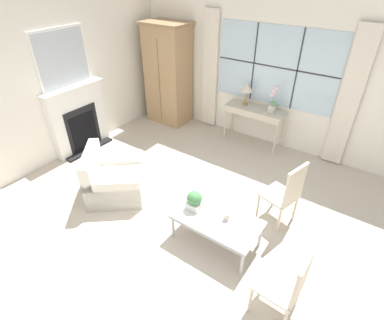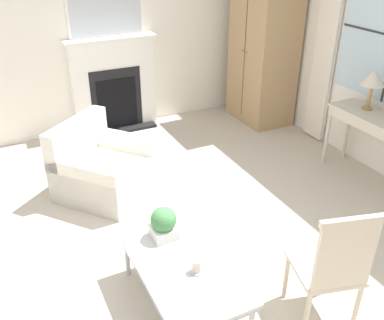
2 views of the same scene
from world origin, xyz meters
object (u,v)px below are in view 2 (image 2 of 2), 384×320
at_px(armoire, 264,47).
at_px(console_table, 379,126).
at_px(armchair_upholstered, 104,170).
at_px(coffee_table, 183,269).
at_px(potted_plant_small, 164,223).
at_px(table_lamp, 373,79).
at_px(side_chair_wooden, 334,264).
at_px(fireplace, 113,77).
at_px(pillar_candle, 197,267).

distance_m(armoire, console_table, 2.15).
distance_m(armchair_upholstered, coffee_table, 1.90).
height_order(console_table, armchair_upholstered, armchair_upholstered).
xyz_separation_m(coffee_table, potted_plant_small, (-0.36, 0.00, 0.17)).
xyz_separation_m(table_lamp, side_chair_wooden, (1.62, -1.92, -0.56)).
xyz_separation_m(table_lamp, coffee_table, (1.02, -2.79, -0.75)).
xyz_separation_m(fireplace, armoire, (0.62, 2.06, 0.33)).
distance_m(armoire, armchair_upholstered, 2.99).
relative_size(coffee_table, pillar_candle, 9.76).
bearing_deg(potted_plant_small, console_table, 98.68).
bearing_deg(side_chair_wooden, table_lamp, 130.12).
relative_size(fireplace, coffee_table, 2.00).
relative_size(armchair_upholstered, coffee_table, 1.08).
relative_size(armoire, coffee_table, 1.90).
xyz_separation_m(console_table, table_lamp, (-0.25, 0.06, 0.44)).
bearing_deg(side_chair_wooden, armoire, 153.08).
xyz_separation_m(armoire, side_chair_wooden, (3.48, -1.77, -0.53)).
bearing_deg(fireplace, coffee_table, -9.24).
distance_m(console_table, coffee_table, 2.85).
height_order(potted_plant_small, pillar_candle, potted_plant_small).
relative_size(fireplace, console_table, 1.92).
bearing_deg(potted_plant_small, pillar_candle, 6.77).
xyz_separation_m(side_chair_wooden, pillar_candle, (-0.48, -0.81, -0.09)).
distance_m(fireplace, armoire, 2.18).
relative_size(fireplace, pillar_candle, 19.56).
height_order(console_table, table_lamp, table_lamp).
distance_m(console_table, potted_plant_small, 2.76).
height_order(armoire, table_lamp, armoire).
height_order(side_chair_wooden, potted_plant_small, side_chair_wooden).
height_order(armchair_upholstered, side_chair_wooden, side_chair_wooden).
bearing_deg(coffee_table, side_chair_wooden, 55.29).
bearing_deg(console_table, armoire, -177.32).
xyz_separation_m(armchair_upholstered, side_chair_wooden, (2.50, 0.93, 0.30)).
xyz_separation_m(table_lamp, armchair_upholstered, (-0.88, -2.85, -0.87)).
bearing_deg(potted_plant_small, armoire, 133.88).
distance_m(fireplace, console_table, 3.48).
relative_size(console_table, armchair_upholstered, 0.97).
bearing_deg(armchair_upholstered, side_chair_wooden, 20.45).
xyz_separation_m(fireplace, side_chair_wooden, (4.10, 0.29, -0.20)).
height_order(armoire, armchair_upholstered, armoire).
height_order(console_table, potted_plant_small, console_table).
xyz_separation_m(console_table, potted_plant_small, (0.42, -2.73, -0.13)).
height_order(console_table, side_chair_wooden, side_chair_wooden).
relative_size(table_lamp, pillar_candle, 3.79).
distance_m(side_chair_wooden, potted_plant_small, 1.28).
bearing_deg(potted_plant_small, coffee_table, -0.20).
bearing_deg(armchair_upholstered, potted_plant_small, 2.57).
height_order(fireplace, side_chair_wooden, fireplace).
bearing_deg(pillar_candle, armoire, 139.35).
bearing_deg(potted_plant_small, table_lamp, 103.48).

